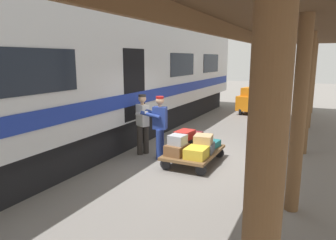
# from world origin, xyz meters

# --- Properties ---
(ground_plane) EXTENTS (60.00, 60.00, 0.00)m
(ground_plane) POSITION_xyz_m (0.00, 0.00, 0.00)
(ground_plane) COLOR slate
(platform_canopy) EXTENTS (3.20, 19.60, 3.56)m
(platform_canopy) POSITION_xyz_m (-2.34, 0.00, 3.29)
(platform_canopy) COLOR brown
(platform_canopy) RESTS_ON ground_plane
(train_car) EXTENTS (3.02, 19.73, 4.00)m
(train_car) POSITION_xyz_m (3.53, 0.00, 2.06)
(train_car) COLOR #B7BABF
(train_car) RESTS_ON ground_plane
(luggage_cart) EXTENTS (1.19, 1.84, 0.34)m
(luggage_cart) POSITION_xyz_m (0.09, 0.29, 0.29)
(luggage_cart) COLOR brown
(luggage_cart) RESTS_ON ground_plane
(suitcase_black_hardshell) EXTENTS (0.42, 0.52, 0.28)m
(suitcase_black_hardshell) POSITION_xyz_m (0.35, 0.29, 0.48)
(suitcase_black_hardshell) COLOR black
(suitcase_black_hardshell) RESTS_ON luggage_cart
(suitcase_yellow_case) EXTENTS (0.50, 0.58, 0.25)m
(suitcase_yellow_case) POSITION_xyz_m (-0.17, 0.80, 0.46)
(suitcase_yellow_case) COLOR gold
(suitcase_yellow_case) RESTS_ON luggage_cart
(suitcase_teal_softside) EXTENTS (0.48, 0.59, 0.17)m
(suitcase_teal_softside) POSITION_xyz_m (-0.17, -0.21, 0.42)
(suitcase_teal_softside) COLOR #1E666B
(suitcase_teal_softside) RESTS_ON luggage_cart
(suitcase_brown_leather) EXTENTS (0.50, 0.59, 0.26)m
(suitcase_brown_leather) POSITION_xyz_m (0.35, 0.80, 0.47)
(suitcase_brown_leather) COLOR brown
(suitcase_brown_leather) RESTS_ON luggage_cart
(suitcase_cream_canvas) EXTENTS (0.50, 0.61, 0.20)m
(suitcase_cream_canvas) POSITION_xyz_m (0.35, -0.21, 0.44)
(suitcase_cream_canvas) COLOR beige
(suitcase_cream_canvas) RESTS_ON luggage_cart
(suitcase_slate_roller) EXTENTS (0.54, 0.57, 0.23)m
(suitcase_slate_roller) POSITION_xyz_m (-0.17, 0.29, 0.45)
(suitcase_slate_roller) COLOR #4C515B
(suitcase_slate_roller) RESTS_ON luggage_cart
(suitcase_gray_aluminum) EXTENTS (0.42, 0.40, 0.24)m
(suitcase_gray_aluminum) POSITION_xyz_m (0.34, 0.78, 0.72)
(suitcase_gray_aluminum) COLOR #9EA0A5
(suitcase_gray_aluminum) RESTS_ON suitcase_brown_leather
(suitcase_maroon_trunk) EXTENTS (0.51, 0.50, 0.17)m
(suitcase_maroon_trunk) POSITION_xyz_m (0.33, -0.23, 0.62)
(suitcase_maroon_trunk) COLOR maroon
(suitcase_maroon_trunk) RESTS_ON suitcase_cream_canvas
(suitcase_tan_vintage) EXTENTS (0.50, 0.51, 0.22)m
(suitcase_tan_vintage) POSITION_xyz_m (-0.16, 0.30, 0.68)
(suitcase_tan_vintage) COLOR tan
(suitcase_tan_vintage) RESTS_ON suitcase_slate_roller
(suitcase_red_plastic) EXTENTS (0.43, 0.58, 0.22)m
(suitcase_red_plastic) POSITION_xyz_m (0.36, 0.28, 0.73)
(suitcase_red_plastic) COLOR #AD231E
(suitcase_red_plastic) RESTS_ON suitcase_black_hardshell
(porter_in_overalls) EXTENTS (0.71, 0.51, 1.70)m
(porter_in_overalls) POSITION_xyz_m (1.09, 0.30, 0.93)
(porter_in_overalls) COLOR navy
(porter_in_overalls) RESTS_ON ground_plane
(porter_by_door) EXTENTS (0.74, 0.62, 1.70)m
(porter_by_door) POSITION_xyz_m (1.67, 0.18, 0.93)
(porter_by_door) COLOR #332D28
(porter_by_door) RESTS_ON ground_plane
(baggage_tug) EXTENTS (1.41, 1.88, 1.30)m
(baggage_tug) POSITION_xyz_m (0.14, -7.83, 0.63)
(baggage_tug) COLOR orange
(baggage_tug) RESTS_ON ground_plane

